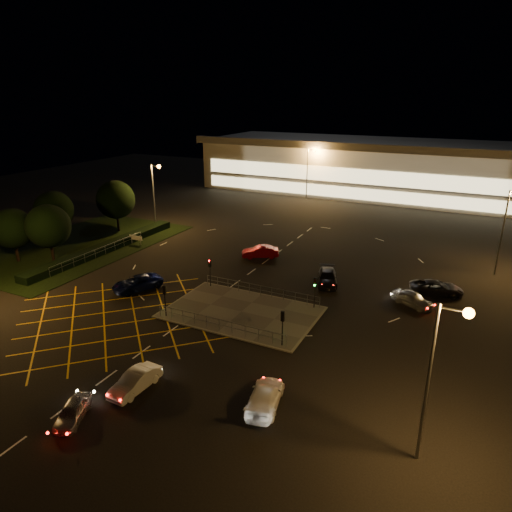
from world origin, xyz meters
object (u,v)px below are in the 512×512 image
at_px(car_far_dkgrey, 327,277).
at_px(car_near_silver, 72,412).
at_px(signal_sw, 165,294).
at_px(signal_nw, 210,267).
at_px(car_approach_white, 265,397).
at_px(car_queue_white, 135,381).
at_px(car_left_blue, 137,283).
at_px(car_east_grey, 436,288).
at_px(signal_ne, 315,286).
at_px(car_circ_red, 260,252).
at_px(car_right_silver, 413,299).
at_px(signal_se, 283,321).

bearing_deg(car_far_dkgrey, car_near_silver, -123.88).
xyz_separation_m(signal_sw, signal_nw, (0.00, 7.99, 0.00)).
distance_m(car_far_dkgrey, car_approach_white, 22.37).
xyz_separation_m(car_queue_white, car_left_blue, (-11.69, 14.05, 0.04)).
bearing_deg(car_left_blue, signal_sw, -5.52).
xyz_separation_m(signal_nw, car_approach_white, (14.02, -15.61, -1.65)).
bearing_deg(car_east_grey, signal_ne, 113.16).
height_order(car_circ_red, car_east_grey, car_circ_red).
distance_m(car_near_silver, car_circ_red, 33.58).
bearing_deg(car_queue_white, car_right_silver, 58.63).
bearing_deg(car_queue_white, car_left_blue, 132.43).
bearing_deg(car_queue_white, signal_ne, 71.45).
distance_m(signal_nw, car_circ_red, 11.14).
bearing_deg(car_near_silver, car_queue_white, 47.34).
relative_size(car_left_blue, car_right_silver, 1.26).
relative_size(car_far_dkgrey, car_circ_red, 1.09).
xyz_separation_m(signal_se, car_near_silver, (-8.58, -14.48, -1.75)).
bearing_deg(car_circ_red, signal_nw, -33.38).
bearing_deg(car_near_silver, car_circ_red, 71.45).
xyz_separation_m(signal_nw, car_east_grey, (22.43, 8.91, -1.62)).
relative_size(signal_nw, car_near_silver, 0.86).
relative_size(signal_ne, car_circ_red, 0.67).
distance_m(signal_nw, car_east_grey, 24.19).
height_order(car_far_dkgrey, car_east_grey, car_east_grey).
bearing_deg(car_near_silver, signal_ne, 45.93).
height_order(car_left_blue, car_east_grey, car_left_blue).
bearing_deg(car_far_dkgrey, car_east_grey, -7.17).
relative_size(signal_sw, car_near_silver, 0.86).
xyz_separation_m(signal_ne, car_near_silver, (-8.58, -22.47, -1.75)).
bearing_deg(car_near_silver, car_left_blue, 95.77).
height_order(signal_ne, car_approach_white, signal_ne).
height_order(signal_sw, car_circ_red, signal_sw).
relative_size(car_far_dkgrey, car_approach_white, 1.04).
height_order(signal_sw, car_east_grey, signal_sw).
xyz_separation_m(signal_nw, car_queue_white, (4.95, -18.14, -1.66)).
relative_size(signal_se, car_left_blue, 0.58).
distance_m(signal_se, car_queue_white, 12.47).
height_order(signal_sw, signal_nw, same).
distance_m(car_near_silver, car_right_silver, 32.41).
relative_size(car_left_blue, car_approach_white, 1.09).
height_order(signal_se, car_near_silver, signal_se).
bearing_deg(car_left_blue, car_east_grey, 48.54).
bearing_deg(car_circ_red, car_queue_white, -21.37).
relative_size(signal_nw, car_east_grey, 0.58).
relative_size(car_near_silver, car_left_blue, 0.67).
xyz_separation_m(car_near_silver, car_left_blue, (-10.16, 18.37, 0.13)).
bearing_deg(car_far_dkgrey, car_left_blue, -168.14).
bearing_deg(signal_se, car_queue_white, 55.25).
bearing_deg(car_east_grey, car_near_silver, 131.46).
bearing_deg(car_circ_red, car_left_blue, -55.93).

